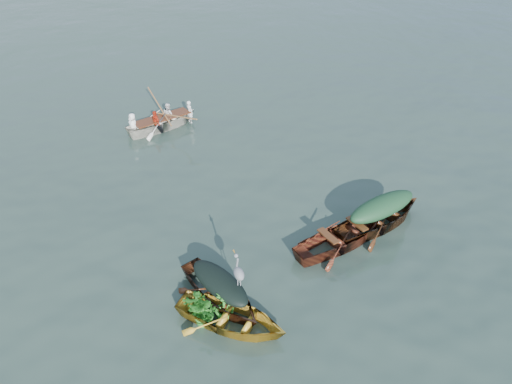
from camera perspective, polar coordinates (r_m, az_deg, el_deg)
The scene contains 13 objects.
ground at distance 12.53m, azimuth 8.87°, elevation -9.24°, with size 140.00×140.00×0.00m, color #2E4137.
yellow_dinghy at distance 11.29m, azimuth -2.82°, elevation -14.94°, with size 1.36×3.14×0.84m, color gold.
dark_covered_boat at distance 11.80m, azimuth -4.04°, elevation -12.22°, with size 1.24×3.33×0.81m, color #4C2611.
green_tarp_boat at distance 14.21m, azimuth 13.85°, elevation -3.88°, with size 1.28×4.13×0.95m, color #41250F.
open_wooden_boat at distance 13.37m, azimuth 9.67°, elevation -6.06°, with size 1.23×3.96×0.90m, color brown.
rowed_boat at distance 19.14m, azimuth -10.54°, elevation 7.14°, with size 1.18×3.92×0.91m, color silver.
dark_tarp_cover at distance 11.37m, azimuth -4.17°, elevation -10.12°, with size 0.68×1.83×0.40m, color black.
green_tarp_cover at distance 13.78m, azimuth 14.26°, elevation -1.48°, with size 0.71×2.27×0.52m, color #183B22.
thwart_benches at distance 13.07m, azimuth 9.87°, elevation -4.49°, with size 0.74×1.98×0.04m, color #452410, non-canonical shape.
heron at distance 11.01m, azimuth -1.96°, elevation -9.87°, with size 0.28×0.40×0.92m, color gray, non-canonical shape.
dinghy_weeds at distance 10.96m, azimuth -5.53°, elevation -11.48°, with size 0.70×0.90×0.60m, color #30751E.
rowers at distance 18.78m, azimuth -10.81°, elevation 9.41°, with size 1.06×2.74×0.76m, color silver.
oars at distance 18.93m, azimuth -10.69°, elevation 8.45°, with size 2.60×0.60×0.06m, color olive, non-canonical shape.
Camera 1 is at (-4.84, -7.78, 8.54)m, focal length 35.00 mm.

